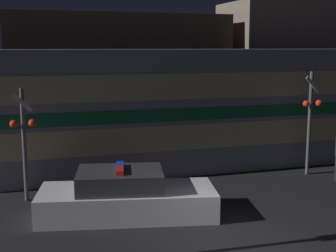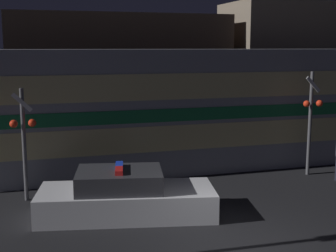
{
  "view_description": "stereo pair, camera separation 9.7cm",
  "coord_description": "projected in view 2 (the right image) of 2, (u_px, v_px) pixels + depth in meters",
  "views": [
    {
      "loc": [
        -4.49,
        -9.16,
        4.49
      ],
      "look_at": [
        -0.15,
        4.99,
        1.99
      ],
      "focal_mm": 50.0,
      "sensor_mm": 36.0,
      "label": 1
    },
    {
      "loc": [
        -4.39,
        -9.19,
        4.49
      ],
      "look_at": [
        -0.15,
        4.99,
        1.99
      ],
      "focal_mm": 50.0,
      "sensor_mm": 36.0,
      "label": 2
    }
  ],
  "objects": [
    {
      "name": "building_left",
      "position": [
        118.0,
        76.0,
        23.79
      ],
      "size": [
        10.71,
        4.53,
        6.07
      ],
      "color": "brown",
      "rests_on": "ground_plane"
    },
    {
      "name": "crossing_signal_far",
      "position": [
        24.0,
        137.0,
        13.53
      ],
      "size": [
        0.74,
        0.31,
        3.33
      ],
      "color": "#4C4C51",
      "rests_on": "ground_plane"
    },
    {
      "name": "building_center",
      "position": [
        297.0,
        67.0,
        25.9
      ],
      "size": [
        7.96,
        4.2,
        6.81
      ],
      "color": "#726656",
      "rests_on": "ground_plane"
    },
    {
      "name": "ground_plane",
      "position": [
        237.0,
        246.0,
        10.67
      ],
      "size": [
        120.0,
        120.0,
        0.0
      ],
      "primitive_type": "plane",
      "color": "black"
    },
    {
      "name": "crossing_signal_near",
      "position": [
        311.0,
        117.0,
        16.32
      ],
      "size": [
        0.74,
        0.31,
        3.66
      ],
      "color": "#4C4C51",
      "rests_on": "ground_plane"
    },
    {
      "name": "police_car",
      "position": [
        125.0,
        197.0,
        12.55
      ],
      "size": [
        4.96,
        2.74,
        1.38
      ],
      "rotation": [
        0.0,
        0.0,
        -0.2
      ],
      "color": "silver",
      "rests_on": "ground_plane"
    },
    {
      "name": "train",
      "position": [
        197.0,
        108.0,
        17.68
      ],
      "size": [
        19.41,
        2.97,
        4.42
      ],
      "color": "gray",
      "rests_on": "ground_plane"
    }
  ]
}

